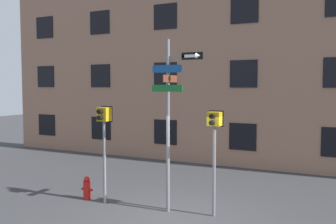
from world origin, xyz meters
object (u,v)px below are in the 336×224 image
object	(u,v)px
street_sign_pole	(170,110)
pedestrian_signal_left	(104,128)
fire_hydrant	(87,188)
pedestrian_signal_right	(214,134)

from	to	relation	value
street_sign_pole	pedestrian_signal_left	distance (m)	2.04
street_sign_pole	fire_hydrant	distance (m)	3.50
street_sign_pole	pedestrian_signal_right	bearing A→B (deg)	10.37
pedestrian_signal_left	pedestrian_signal_right	bearing A→B (deg)	6.39
street_sign_pole	pedestrian_signal_right	distance (m)	1.26
street_sign_pole	fire_hydrant	xyz separation A→B (m)	(-2.63, -0.08, -2.31)
pedestrian_signal_right	street_sign_pole	bearing A→B (deg)	-169.63
pedestrian_signal_left	fire_hydrant	bearing A→B (deg)	174.57
pedestrian_signal_right	fire_hydrant	world-z (taller)	pedestrian_signal_right
pedestrian_signal_right	fire_hydrant	distance (m)	4.13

